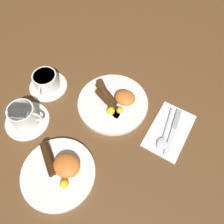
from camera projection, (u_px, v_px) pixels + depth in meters
ground_plane at (113, 104)px, 0.80m from camera, size 3.00×3.00×0.00m
breakfast_plate_near at (113, 102)px, 0.79m from camera, size 0.25×0.25×0.05m
breakfast_plate_far at (60, 171)px, 0.66m from camera, size 0.23×0.23×0.05m
teacup_near at (46, 82)px, 0.81m from camera, size 0.14×0.14×0.07m
teacup_far at (24, 116)px, 0.73m from camera, size 0.15×0.15×0.08m
napkin at (169, 130)px, 0.74m from camera, size 0.14×0.21×0.01m
knife at (174, 129)px, 0.74m from camera, size 0.03×0.18×0.01m
spoon at (163, 139)px, 0.72m from camera, size 0.04×0.17×0.01m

